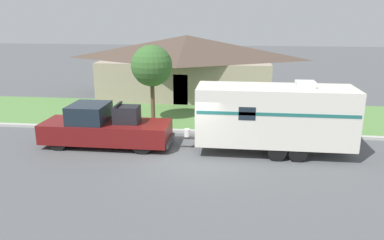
{
  "coord_description": "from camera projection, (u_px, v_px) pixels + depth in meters",
  "views": [
    {
      "loc": [
        1.92,
        -14.88,
        6.04
      ],
      "look_at": [
        0.0,
        1.3,
        1.4
      ],
      "focal_mm": 35.0,
      "sensor_mm": 36.0,
      "label": 1
    }
  ],
  "objects": [
    {
      "name": "ground_plane",
      "position": [
        188.0,
        159.0,
        16.08
      ],
      "size": [
        120.0,
        120.0,
        0.0
      ],
      "primitive_type": "plane",
      "color": "#515456"
    },
    {
      "name": "travel_trailer",
      "position": [
        274.0,
        115.0,
        16.43
      ],
      "size": [
        7.86,
        2.25,
        3.29
      ],
      "color": "black",
      "rests_on": "ground_plane"
    },
    {
      "name": "lawn_strip",
      "position": [
        204.0,
        115.0,
        23.14
      ],
      "size": [
        80.0,
        7.0,
        0.03
      ],
      "color": "#568442",
      "rests_on": "ground_plane"
    },
    {
      "name": "tree_in_yard",
      "position": [
        152.0,
        66.0,
        20.97
      ],
      "size": [
        2.33,
        2.33,
        4.39
      ],
      "color": "brown",
      "rests_on": "ground_plane"
    },
    {
      "name": "house_across_street",
      "position": [
        187.0,
        65.0,
        28.15
      ],
      "size": [
        13.11,
        7.11,
        4.52
      ],
      "color": "gray",
      "rests_on": "ground_plane"
    },
    {
      "name": "pickup_truck",
      "position": [
        105.0,
        128.0,
        17.54
      ],
      "size": [
        6.08,
        2.03,
        2.08
      ],
      "color": "black",
      "rests_on": "ground_plane"
    },
    {
      "name": "curb_strip",
      "position": [
        197.0,
        132.0,
        19.64
      ],
      "size": [
        80.0,
        0.3,
        0.14
      ],
      "color": "#ADADA8",
      "rests_on": "ground_plane"
    },
    {
      "name": "mailbox",
      "position": [
        135.0,
        110.0,
        20.31
      ],
      "size": [
        0.48,
        0.2,
        1.3
      ],
      "color": "brown",
      "rests_on": "ground_plane"
    }
  ]
}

